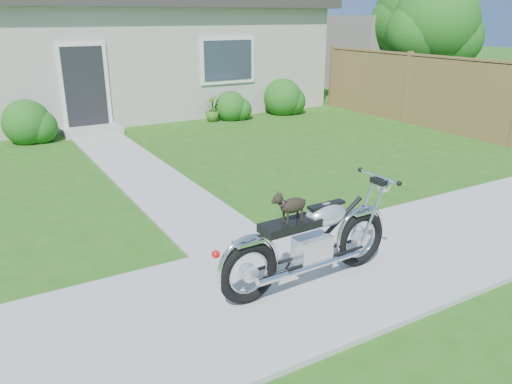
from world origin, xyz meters
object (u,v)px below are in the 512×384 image
at_px(house, 109,38).
at_px(fence, 407,88).
at_px(tree_far, 417,18).
at_px(tree_near, 440,27).
at_px(potted_plant_right, 212,109).
at_px(motorcycle_with_dog, 312,240).

relative_size(house, fence, 1.90).
relative_size(fence, tree_far, 1.56).
bearing_deg(tree_near, fence, -156.39).
height_order(fence, tree_far, tree_far).
xyz_separation_m(potted_plant_right, motorcycle_with_dog, (-2.97, -8.66, 0.18)).
bearing_deg(tree_far, fence, -138.15).
xyz_separation_m(tree_far, motorcycle_with_dog, (-11.72, -9.65, -2.19)).
bearing_deg(tree_near, motorcycle_with_dog, -144.75).
bearing_deg(tree_far, motorcycle_with_dog, -140.53).
xyz_separation_m(house, tree_near, (8.41, -5.32, 0.31)).
bearing_deg(fence, house, 135.26).
distance_m(house, potted_plant_right, 4.27).
height_order(house, potted_plant_right, house).
bearing_deg(potted_plant_right, house, 117.29).
distance_m(tree_near, tree_far, 3.57).
distance_m(fence, motorcycle_with_dog, 9.52).
height_order(house, fence, house).
height_order(tree_far, potted_plant_right, tree_far).
bearing_deg(house, tree_near, -32.32).
relative_size(house, tree_far, 2.96).
distance_m(house, motorcycle_with_dog, 12.27).
bearing_deg(tree_near, house, 147.68).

